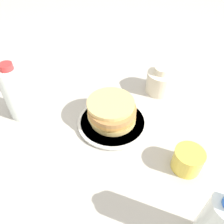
% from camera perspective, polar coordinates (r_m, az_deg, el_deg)
% --- Properties ---
extents(ground_plane, '(4.00, 4.00, 0.00)m').
position_cam_1_polar(ground_plane, '(0.72, 0.13, -2.93)').
color(ground_plane, '#BCB7AD').
extents(plate, '(0.23, 0.23, 0.01)m').
position_cam_1_polar(plate, '(0.72, 0.00, -2.30)').
color(plate, silver).
rests_on(plate, ground_plane).
extents(pancake_stack, '(0.16, 0.16, 0.07)m').
position_cam_1_polar(pancake_stack, '(0.69, 0.01, 0.14)').
color(pancake_stack, tan).
rests_on(pancake_stack, plate).
extents(juice_glass, '(0.08, 0.08, 0.06)m').
position_cam_1_polar(juice_glass, '(0.62, 19.14, -11.74)').
color(juice_glass, yellow).
rests_on(juice_glass, ground_plane).
extents(cream_jug, '(0.11, 0.11, 0.10)m').
position_cam_1_polar(cream_jug, '(0.84, 12.61, 7.86)').
color(cream_jug, beige).
rests_on(cream_jug, ground_plane).
extents(water_bottle_near, '(0.06, 0.06, 0.19)m').
position_cam_1_polar(water_bottle_near, '(0.50, 25.19, -24.92)').
color(water_bottle_near, silver).
rests_on(water_bottle_near, ground_plane).
extents(water_bottle_mid, '(0.08, 0.08, 0.20)m').
position_cam_1_polar(water_bottle_mid, '(0.75, -23.78, 4.62)').
color(water_bottle_mid, silver).
rests_on(water_bottle_mid, ground_plane).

